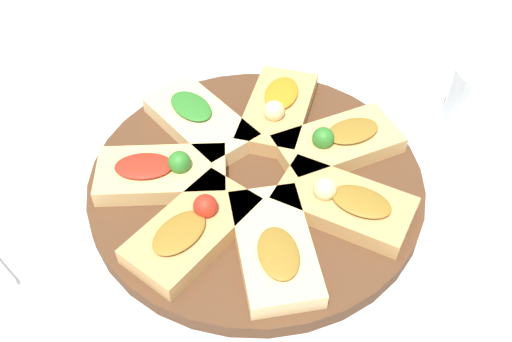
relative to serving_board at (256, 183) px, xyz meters
name	(u,v)px	position (x,y,z in m)	size (l,w,h in m)	color
ground_plane	(256,188)	(0.00, 0.00, -0.01)	(3.00, 3.00, 0.00)	silver
serving_board	(256,183)	(0.00, 0.00, 0.00)	(0.42, 0.42, 0.02)	#51331E
focaccia_slice_0	(192,229)	(0.12, -0.02, 0.02)	(0.17, 0.10, 0.05)	tan
focaccia_slice_1	(275,247)	(0.09, 0.08, 0.02)	(0.17, 0.17, 0.03)	#E5C689
focaccia_slice_2	(344,203)	(-0.01, 0.12, 0.02)	(0.09, 0.16, 0.05)	tan
focaccia_slice_3	(338,142)	(-0.10, 0.07, 0.02)	(0.18, 0.16, 0.05)	tan
focaccia_slice_4	(278,109)	(-0.11, -0.03, 0.02)	(0.18, 0.12, 0.05)	tan
focaccia_slice_5	(200,121)	(-0.04, -0.11, 0.02)	(0.13, 0.18, 0.03)	#E5C689
focaccia_slice_6	(162,173)	(0.06, -0.10, 0.02)	(0.15, 0.18, 0.05)	#DBB775
plate_left	(299,3)	(-0.41, -0.15, 0.00)	(0.22, 0.22, 0.02)	white
water_glass	(476,97)	(-0.26, 0.20, 0.04)	(0.08, 0.08, 0.09)	silver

